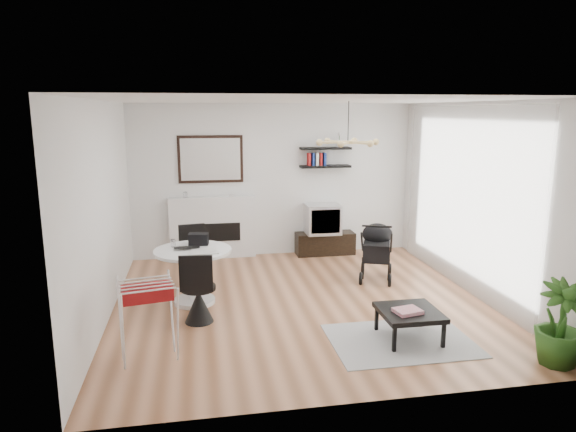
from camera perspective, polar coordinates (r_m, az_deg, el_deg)
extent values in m
plane|color=brown|center=(7.11, 1.49, -9.58)|extent=(5.00, 5.00, 0.00)
plane|color=white|center=(6.63, 1.61, 12.72)|extent=(5.00, 5.00, 0.00)
plane|color=white|center=(9.18, -1.63, 3.96)|extent=(5.00, 0.00, 5.00)
plane|color=white|center=(6.71, -19.87, 0.42)|extent=(0.00, 5.00, 5.00)
plane|color=white|center=(7.65, 20.22, 1.70)|extent=(0.00, 5.00, 5.00)
cube|color=white|center=(7.77, 18.85, 1.94)|extent=(0.04, 3.60, 2.60)
cube|color=white|center=(9.14, -8.36, -1.28)|extent=(1.50, 0.15, 1.10)
cube|color=black|center=(9.10, -8.33, -1.80)|extent=(0.95, 0.06, 0.32)
cube|color=black|center=(9.02, -8.60, 6.26)|extent=(1.12, 0.03, 0.82)
cube|color=white|center=(9.00, -8.59, 6.25)|extent=(1.02, 0.01, 0.72)
cube|color=black|center=(9.20, 4.16, 5.52)|extent=(0.90, 0.25, 0.04)
cube|color=black|center=(9.17, 4.19, 7.51)|extent=(0.90, 0.25, 0.04)
cube|color=black|center=(9.39, 4.13, -3.05)|extent=(1.06, 0.37, 0.40)
cube|color=silver|center=(9.27, 3.82, -0.29)|extent=(0.61, 0.53, 0.53)
cube|color=black|center=(9.02, 4.22, -0.62)|extent=(0.52, 0.01, 0.43)
cylinder|color=white|center=(7.21, -10.34, -9.24)|extent=(0.56, 0.56, 0.06)
cylinder|color=white|center=(7.09, -10.45, -6.54)|extent=(0.14, 0.14, 0.66)
cylinder|color=white|center=(6.99, -10.55, -3.83)|extent=(1.03, 1.03, 0.04)
imported|color=black|center=(6.96, -11.16, -3.62)|extent=(0.35, 0.24, 0.03)
cube|color=black|center=(7.19, -9.90, -2.54)|extent=(0.29, 0.20, 0.16)
cube|color=white|center=(6.84, -9.32, -3.90)|extent=(0.38, 0.32, 0.01)
cylinder|color=white|center=(7.15, -12.64, -2.96)|extent=(0.06, 0.06, 0.10)
cylinder|color=black|center=(7.74, -10.34, -4.56)|extent=(0.43, 0.43, 0.05)
cone|color=black|center=(7.81, -10.27, -6.22)|extent=(0.35, 0.35, 0.41)
cube|color=black|center=(7.86, -10.63, -2.46)|extent=(0.39, 0.10, 0.44)
cylinder|color=black|center=(6.45, -9.95, -7.86)|extent=(0.43, 0.43, 0.05)
cone|color=black|center=(6.53, -9.88, -9.81)|extent=(0.35, 0.35, 0.41)
cube|color=black|center=(6.18, -10.19, -6.31)|extent=(0.40, 0.08, 0.44)
cube|color=maroon|center=(5.49, -15.42, -8.07)|extent=(0.54, 0.37, 0.13)
cube|color=black|center=(8.01, 9.81, -3.77)|extent=(0.58, 0.69, 0.27)
ellipsoid|color=black|center=(8.13, 9.89, -1.98)|extent=(0.47, 0.47, 0.33)
cylinder|color=black|center=(7.54, 9.85, -1.14)|extent=(0.41, 0.18, 0.03)
torus|color=black|center=(8.39, 8.30, -5.73)|extent=(0.12, 0.21, 0.21)
torus|color=black|center=(8.38, 11.25, -5.85)|extent=(0.12, 0.21, 0.21)
torus|color=black|center=(7.87, 8.08, -6.90)|extent=(0.12, 0.21, 0.21)
torus|color=black|center=(7.86, 11.23, -7.03)|extent=(0.12, 0.21, 0.21)
cube|color=gray|center=(6.15, 12.40, -13.36)|extent=(1.60, 1.15, 0.01)
cube|color=black|center=(6.09, 13.34, -10.39)|extent=(0.67, 0.67, 0.06)
cube|color=black|center=(5.81, 11.73, -13.24)|extent=(0.04, 0.04, 0.28)
cube|color=black|center=(6.03, 16.89, -12.56)|extent=(0.04, 0.04, 0.28)
cube|color=black|center=(6.30, 9.82, -11.15)|extent=(0.04, 0.04, 0.28)
cube|color=black|center=(6.50, 14.63, -10.63)|extent=(0.04, 0.04, 0.28)
cube|color=#CC334B|center=(5.99, 13.14, -10.24)|extent=(0.33, 0.28, 0.04)
imported|color=#265217|center=(6.02, 27.99, -10.50)|extent=(0.50, 0.50, 0.89)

